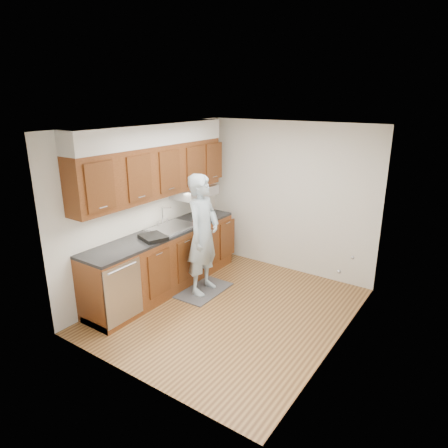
# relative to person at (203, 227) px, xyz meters

# --- Properties ---
(floor) EXTENTS (3.50, 3.50, 0.00)m
(floor) POSITION_rel_person_xyz_m (0.65, -0.25, -1.04)
(floor) COLOR #A0723C
(floor) RESTS_ON ground
(ceiling) EXTENTS (3.50, 3.50, 0.00)m
(ceiling) POSITION_rel_person_xyz_m (0.65, -0.25, 1.46)
(ceiling) COLOR white
(ceiling) RESTS_ON wall_left
(wall_left) EXTENTS (0.02, 3.50, 2.50)m
(wall_left) POSITION_rel_person_xyz_m (-0.85, -0.25, 0.21)
(wall_left) COLOR silver
(wall_left) RESTS_ON floor
(wall_right) EXTENTS (0.02, 3.50, 2.50)m
(wall_right) POSITION_rel_person_xyz_m (2.15, -0.25, 0.21)
(wall_right) COLOR silver
(wall_right) RESTS_ON floor
(wall_back) EXTENTS (3.00, 0.02, 2.50)m
(wall_back) POSITION_rel_person_xyz_m (0.65, 1.50, 0.21)
(wall_back) COLOR silver
(wall_back) RESTS_ON floor
(counter) EXTENTS (0.64, 2.80, 1.30)m
(counter) POSITION_rel_person_xyz_m (-0.55, -0.25, -0.55)
(counter) COLOR brown
(counter) RESTS_ON floor
(upper_cabinets) EXTENTS (0.47, 2.80, 1.21)m
(upper_cabinets) POSITION_rel_person_xyz_m (-0.68, -0.20, 0.91)
(upper_cabinets) COLOR brown
(upper_cabinets) RESTS_ON wall_left
(closet_door) EXTENTS (0.02, 1.22, 2.05)m
(closet_door) POSITION_rel_person_xyz_m (2.14, 0.05, -0.02)
(closet_door) COLOR white
(closet_door) RESTS_ON wall_right
(floor_mat) EXTENTS (0.54, 0.90, 0.02)m
(floor_mat) POSITION_rel_person_xyz_m (0.00, 0.00, -1.03)
(floor_mat) COLOR #5C5C5E
(floor_mat) RESTS_ON floor
(person) EXTENTS (0.58, 0.78, 2.05)m
(person) POSITION_rel_person_xyz_m (0.00, 0.00, 0.00)
(person) COLOR #A3B9C7
(person) RESTS_ON floor_mat
(soap_bottle_a) EXTENTS (0.12, 0.12, 0.30)m
(soap_bottle_a) POSITION_rel_person_xyz_m (-0.48, 0.54, 0.05)
(soap_bottle_a) COLOR silver
(soap_bottle_a) RESTS_ON counter
(soap_bottle_b) EXTENTS (0.11, 0.11, 0.18)m
(soap_bottle_b) POSITION_rel_person_xyz_m (-0.55, 0.60, -0.01)
(soap_bottle_b) COLOR silver
(soap_bottle_b) RESTS_ON counter
(soap_bottle_c) EXTENTS (0.20, 0.20, 0.18)m
(soap_bottle_c) POSITION_rel_person_xyz_m (-0.45, 0.70, -0.01)
(soap_bottle_c) COLOR silver
(soap_bottle_c) RESTS_ON counter
(soda_can) EXTENTS (0.08, 0.08, 0.11)m
(soda_can) POSITION_rel_person_xyz_m (-0.46, 0.38, -0.04)
(soda_can) COLOR red
(soda_can) RESTS_ON counter
(steel_can) EXTENTS (0.08, 0.08, 0.12)m
(steel_can) POSITION_rel_person_xyz_m (-0.32, 0.47, -0.04)
(steel_can) COLOR #A5A5AA
(steel_can) RESTS_ON counter
(dish_rack) EXTENTS (0.45, 0.41, 0.06)m
(dish_rack) POSITION_rel_person_xyz_m (-0.42, -0.60, -0.07)
(dish_rack) COLOR black
(dish_rack) RESTS_ON counter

